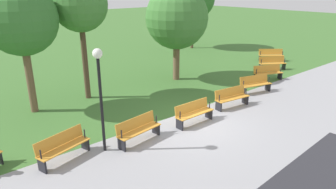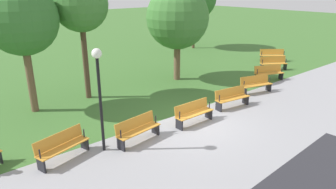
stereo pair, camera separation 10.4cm
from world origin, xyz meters
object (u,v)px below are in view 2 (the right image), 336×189
(bench_1, at_px, (273,63))
(tree_0, at_px, (177,18))
(bench_5, at_px, (194,112))
(bench_3, at_px, (256,84))
(tree_2, at_px, (80,5))
(bench_0, at_px, (272,55))
(bench_6, at_px, (138,129))
(bench_4, at_px, (232,97))
(tree_3, at_px, (21,19))
(bench_7, at_px, (62,146))
(bench_2, at_px, (269,73))
(lamp_post, at_px, (99,80))

(bench_1, xyz_separation_m, tree_0, (6.40, -2.46, 3.14))
(bench_5, bearing_deg, tree_0, -124.86)
(bench_3, bearing_deg, tree_2, -19.16)
(bench_0, bearing_deg, tree_2, 32.68)
(bench_3, height_order, bench_6, same)
(bench_5, bearing_deg, bench_1, -164.78)
(bench_4, distance_m, tree_3, 9.64)
(bench_6, distance_m, tree_3, 6.70)
(bench_1, relative_size, bench_7, 0.96)
(bench_3, xyz_separation_m, bench_7, (10.38, -0.00, 0.00))
(bench_1, distance_m, bench_3, 5.23)
(bench_2, height_order, bench_6, same)
(bench_0, xyz_separation_m, bench_6, (14.79, 4.02, 0.00))
(tree_3, bearing_deg, tree_0, 177.80)
(bench_0, bearing_deg, bench_4, 61.16)
(bench_0, bearing_deg, bench_3, 64.98)
(bench_7, bearing_deg, tree_3, -112.37)
(bench_1, distance_m, bench_6, 12.88)
(bench_3, bearing_deg, bench_5, 22.94)
(bench_6, bearing_deg, bench_5, 168.53)
(bench_4, height_order, bench_5, same)
(bench_1, distance_m, lamp_post, 14.24)
(bench_1, xyz_separation_m, bench_4, (7.39, 2.55, 0.00))
(bench_1, xyz_separation_m, bench_5, (10.01, 2.72, 0.00))
(bench_5, height_order, bench_6, same)
(bench_2, xyz_separation_m, bench_3, (2.48, 0.85, 0.00))
(bench_5, xyz_separation_m, tree_0, (-3.61, -5.18, 3.14))
(bench_1, relative_size, bench_5, 1.00)
(bench_7, relative_size, tree_0, 0.34)
(bench_3, height_order, bench_5, same)
(bench_0, height_order, tree_2, tree_2)
(tree_2, bearing_deg, bench_1, 166.51)
(bench_1, distance_m, tree_0, 7.54)
(bench_5, xyz_separation_m, bench_7, (5.19, -0.69, 0.00))
(bench_3, distance_m, bench_6, 7.82)
(tree_0, bearing_deg, bench_6, 38.80)
(bench_0, distance_m, tree_3, 17.19)
(bench_0, xyz_separation_m, bench_7, (17.36, 3.51, 0.00))
(lamp_post, bearing_deg, bench_0, -166.57)
(bench_0, bearing_deg, lamp_post, 51.75)
(bench_5, bearing_deg, tree_3, -50.11)
(bench_0, bearing_deg, bench_5, 57.35)
(bench_4, bearing_deg, bench_3, -160.92)
(tree_0, relative_size, tree_3, 0.97)
(bench_7, bearing_deg, lamp_post, 150.43)
(bench_1, height_order, bench_4, same)
(lamp_post, bearing_deg, bench_5, 174.66)
(bench_4, bearing_deg, bench_6, 7.66)
(bench_2, xyz_separation_m, lamp_post, (11.56, 1.18, 2.03))
(bench_3, distance_m, bench_7, 10.38)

